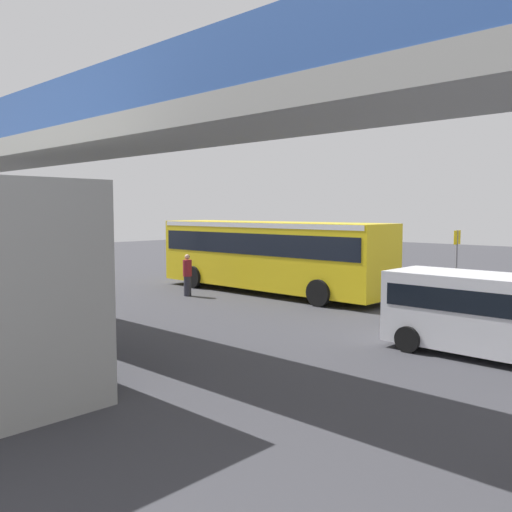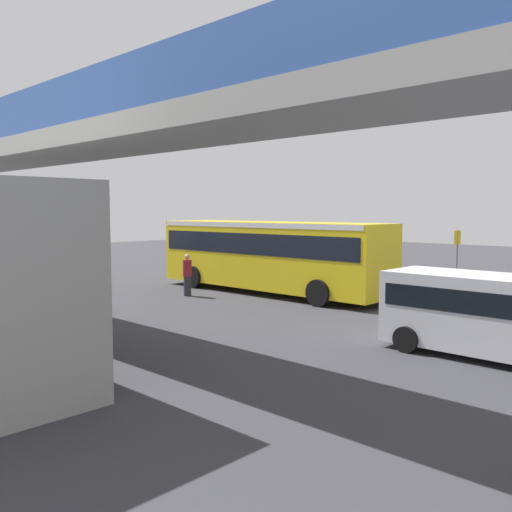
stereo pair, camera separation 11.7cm
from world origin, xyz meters
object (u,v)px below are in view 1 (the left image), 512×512
city_bus (269,251)px  bicycle_orange (32,273)px  bicycle_blue (96,271)px  pedestrian (187,275)px  traffic_sign (457,252)px  parked_van (486,310)px

city_bus → bicycle_orange: size_ratio=6.52×
bicycle_blue → pedestrian: size_ratio=0.99×
city_bus → pedestrian: 3.76m
bicycle_orange → bicycle_blue: same height
pedestrian → bicycle_orange: bearing=11.7°
city_bus → bicycle_orange: city_bus is taller
pedestrian → traffic_sign: size_ratio=0.64×
parked_van → city_bus: bearing=-20.8°
bicycle_orange → pedestrian: 10.42m
city_bus → bicycle_orange: bearing=22.9°
city_bus → pedestrian: bearing=57.0°
bicycle_blue → traffic_sign: size_ratio=0.63×
parked_van → pedestrian: (12.97, -1.13, -0.30)m
city_bus → parked_van: bearing=159.2°
city_bus → traffic_sign: 8.08m
bicycle_blue → traffic_sign: (-16.59, -7.57, 1.52)m
city_bus → bicycle_blue: city_bus is taller
bicycle_blue → pedestrian: 8.36m
bicycle_blue → pedestrian: pedestrian is taller
city_bus → bicycle_blue: bearing=13.6°
pedestrian → traffic_sign: (-8.26, -8.11, 1.00)m
bicycle_orange → city_bus: bearing=-157.1°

